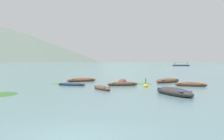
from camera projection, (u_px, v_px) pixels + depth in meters
name	position (u px, v px, depth m)	size (l,w,h in m)	color
ground_plane	(132.00, 62.00, 1501.34)	(6000.00, 6000.00, 0.00)	slate
mountain_1	(62.00, 45.00, 1705.03)	(834.12, 834.12, 251.19)	slate
mountain_2	(135.00, 42.00, 1326.76)	(604.24, 604.24, 222.55)	slate
rowboat_0	(174.00, 92.00, 18.47)	(3.13, 4.46, 0.70)	#2D2826
rowboat_1	(123.00, 84.00, 25.60)	(3.48, 1.78, 0.53)	#4C3323
rowboat_2	(122.00, 81.00, 30.01)	(1.15, 3.61, 0.41)	#4C3323
rowboat_3	(191.00, 85.00, 25.02)	(3.37, 1.70, 0.53)	#4C3323
rowboat_4	(72.00, 84.00, 25.76)	(3.31, 1.48, 0.44)	navy
rowboat_5	(102.00, 88.00, 21.99)	(2.31, 2.97, 0.46)	brown
rowboat_6	(168.00, 81.00, 29.34)	(3.75, 3.41, 0.66)	brown
rowboat_7	(82.00, 80.00, 31.00)	(4.00, 2.92, 0.59)	brown
ferry_0	(181.00, 65.00, 144.11)	(10.29, 6.43, 2.54)	navy
mooring_buoy	(146.00, 86.00, 24.11)	(0.44, 0.44, 1.03)	yellow
weed_patch_1	(63.00, 84.00, 27.26)	(2.98, 2.18, 0.14)	#38662D
weed_patch_2	(142.00, 84.00, 27.49)	(2.32, 2.23, 0.14)	#38662D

